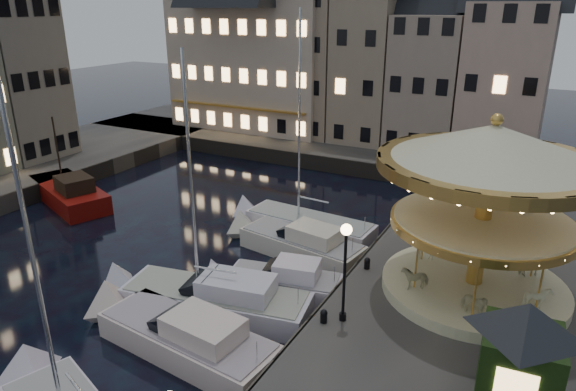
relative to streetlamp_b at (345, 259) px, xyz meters
The scene contains 26 objects.
ground 8.31m from the streetlamp_b, behind, with size 160.00×160.00×0.00m, color black.
quay_east 9.09m from the streetlamp_b, 36.33° to the left, with size 16.00×56.00×1.30m, color #474442.
quay_north 31.17m from the streetlamp_b, 119.38° to the left, with size 44.00×12.00×1.30m, color #474442.
quaywall_e 6.15m from the streetlamp_b, 103.50° to the left, with size 0.15×44.00×1.30m, color #47423A.
quaywall_n 25.03m from the streetlamp_b, 122.15° to the left, with size 48.00×0.15×1.30m, color #47423A.
streetlamp_b is the anchor object (origin of this frame).
streetlamp_c 13.50m from the streetlamp_b, 90.00° to the left, with size 0.44×0.44×4.17m.
bollard_b 2.54m from the streetlamp_b, 140.19° to the right, with size 0.30×0.30×0.57m.
bollard_c 5.14m from the streetlamp_b, 97.59° to the left, with size 0.30×0.30×0.57m.
bollard_d 10.30m from the streetlamp_b, 93.43° to the left, with size 0.30×0.30×0.57m.
townhouse_na 39.60m from the streetlamp_b, 132.64° to the left, with size 5.50×8.00×12.80m.
townhouse_nb 36.20m from the streetlamp_b, 126.23° to the left, with size 6.16×8.00×13.80m.
townhouse_nc 33.09m from the streetlamp_b, 117.66° to the left, with size 6.82×8.00×14.80m.
townhouse_nd 30.95m from the streetlamp_b, 108.05° to the left, with size 5.50×8.00×15.80m.
townhouse_ne 29.51m from the streetlamp_b, 97.85° to the left, with size 6.16×8.00×12.80m.
townhouse_nf 29.38m from the streetlamp_b, 85.96° to the left, with size 6.82×8.00×13.80m.
townhouse_wc 34.94m from the streetlamp_b, 163.32° to the left, with size 8.80×5.50×14.20m.
hotel_corner 36.38m from the streetlamp_b, 126.17° to the left, with size 17.60×9.00×16.80m.
motorboat_b 7.34m from the streetlamp_b, 150.66° to the right, with size 8.86×3.38×2.15m.
motorboat_c 7.17m from the streetlamp_b, behind, with size 9.65×4.12×12.77m.
motorboat_d 5.92m from the streetlamp_b, 152.99° to the left, with size 6.49×3.20×2.15m.
motorboat_e 9.20m from the streetlamp_b, 129.87° to the left, with size 8.21×3.51×2.15m.
motorboat_f 11.80m from the streetlamp_b, 124.99° to the left, with size 8.98×2.86×11.90m.
red_fishing_boat 23.93m from the streetlamp_b, 165.36° to the left, with size 8.65×5.56×6.15m.
carousel 6.78m from the streetlamp_b, 48.11° to the left, with size 9.01×9.01×7.89m.
ticket_kiosk 6.74m from the streetlamp_b, 16.06° to the right, with size 3.62×3.62×4.25m.
Camera 1 is at (13.48, -15.42, 13.15)m, focal length 32.00 mm.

